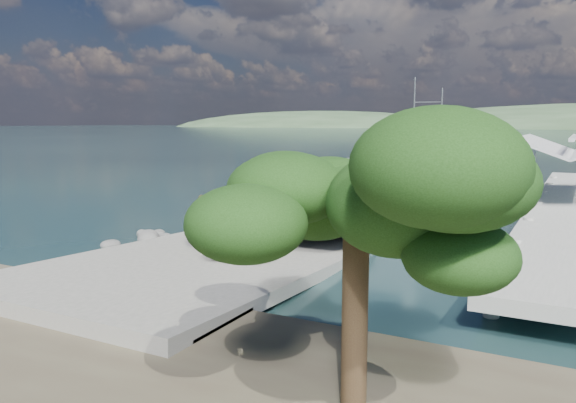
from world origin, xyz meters
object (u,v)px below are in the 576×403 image
at_px(military_truck, 263,206).
at_px(overhang_tree, 343,195).
at_px(landing_craft, 398,189).
at_px(pier, 569,195).
at_px(soldier, 203,227).

bearing_deg(military_truck, overhang_tree, -70.03).
distance_m(landing_craft, overhang_tree, 33.42).
bearing_deg(pier, soldier, -126.36).
bearing_deg(landing_craft, soldier, -98.43).
relative_size(pier, military_truck, 5.46).
xyz_separation_m(pier, landing_craft, (-12.02, 3.39, -0.69)).
xyz_separation_m(landing_craft, overhang_tree, (8.55, -32.09, 3.79)).
relative_size(military_truck, overhang_tree, 1.25).
xyz_separation_m(pier, soldier, (-14.07, -19.11, -0.07)).
bearing_deg(pier, landing_craft, 164.25).
bearing_deg(soldier, overhang_tree, -70.87).
distance_m(military_truck, soldier, 3.00).
height_order(pier, overhang_tree, overhang_tree).
relative_size(pier, overhang_tree, 6.81).
height_order(pier, military_truck, pier).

